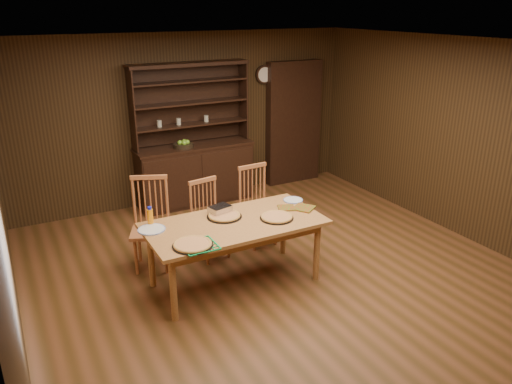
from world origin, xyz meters
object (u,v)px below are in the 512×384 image
chair_center (208,216)px  chair_right (256,202)px  dining_table (235,229)px  chair_left (151,219)px  china_hutch (195,166)px  juice_bottle (150,216)px

chair_center → chair_right: bearing=-4.9°
dining_table → chair_left: (-0.68, 0.87, -0.08)m
chair_left → chair_right: chair_left is taller
chair_left → chair_center: 0.70m
china_hutch → chair_left: size_ratio=1.97×
chair_center → chair_right: 0.71m
chair_left → chair_right: size_ratio=1.06×
chair_left → chair_right: 1.40m
juice_bottle → china_hutch: bearing=58.1°
chair_right → juice_bottle: bearing=-166.0°
china_hutch → chair_left: bearing=-125.9°
dining_table → chair_left: bearing=128.2°
dining_table → juice_bottle: size_ratio=9.41×
dining_table → chair_left: chair_left is taller
china_hutch → chair_center: bearing=-106.6°
china_hutch → chair_left: (-1.21, -1.67, -0.01)m
dining_table → chair_right: bearing=49.5°
china_hutch → juice_bottle: china_hutch is taller
chair_left → chair_center: chair_left is taller
chair_right → chair_center: bearing=-178.2°
chair_right → juice_bottle: chair_right is taller
chair_right → juice_bottle: 1.63m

